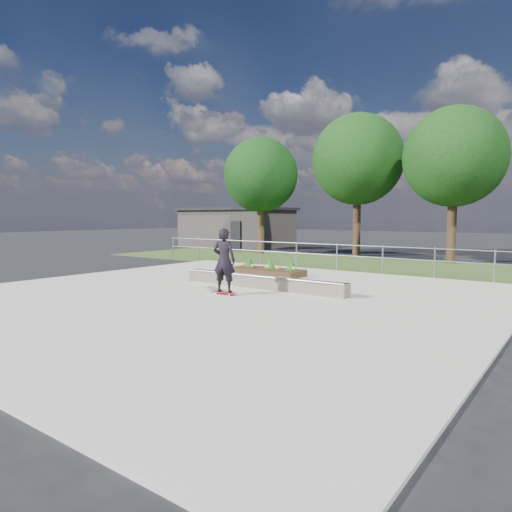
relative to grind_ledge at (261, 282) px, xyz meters
The scene contains 11 objects.
ground 1.74m from the grind_ledge, 98.32° to the right, with size 120.00×120.00×0.00m, color black.
grass_verge 9.31m from the grind_ledge, 91.53° to the left, with size 30.00×8.00×0.02m, color #30481D.
concrete_slab 1.73m from the grind_ledge, 98.32° to the right, with size 15.00×15.00×0.06m, color #ACA598.
fence 5.83m from the grind_ledge, 92.45° to the left, with size 20.06×0.06×1.20m.
building 21.68m from the grind_ledge, 131.15° to the left, with size 8.40×5.40×3.00m.
tree_far_left 14.73m from the grind_ledge, 126.12° to the left, with size 4.55×4.55×7.15m.
tree_mid_left 14.60m from the grind_ledge, 101.67° to the left, with size 5.25×5.25×8.25m.
tree_mid_right 13.55m from the grind_ledge, 77.39° to the left, with size 4.90×4.90×7.70m.
grind_ledge is the anchor object (origin of this frame).
planter_bed 3.31m from the grind_ledge, 121.99° to the left, with size 3.00×1.20×0.61m.
skateboarder 1.83m from the grind_ledge, 94.56° to the right, with size 0.80×0.63×1.95m.
Camera 1 is at (8.72, -9.94, 2.35)m, focal length 32.00 mm.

